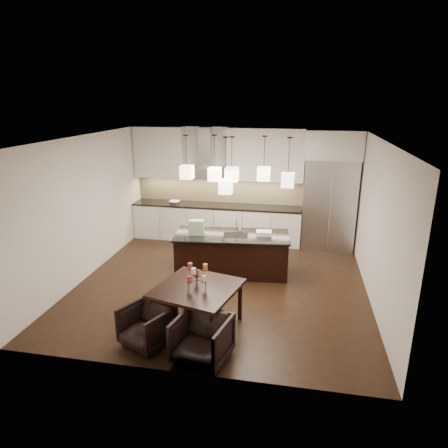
% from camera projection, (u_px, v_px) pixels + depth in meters
% --- Properties ---
extents(floor, '(5.50, 5.50, 0.02)m').
position_uv_depth(floor, '(222.00, 283.00, 7.87)').
color(floor, black).
rests_on(floor, ground).
extents(ceiling, '(5.50, 5.50, 0.02)m').
position_uv_depth(ceiling, '(222.00, 138.00, 7.02)').
color(ceiling, white).
rests_on(ceiling, wall_back).
extents(wall_back, '(5.50, 0.02, 2.80)m').
position_uv_depth(wall_back, '(243.00, 184.00, 10.03)').
color(wall_back, silver).
rests_on(wall_back, ground).
extents(wall_front, '(5.50, 0.02, 2.80)m').
position_uv_depth(wall_front, '(179.00, 277.00, 4.86)').
color(wall_front, silver).
rests_on(wall_front, ground).
extents(wall_left, '(0.02, 5.50, 2.80)m').
position_uv_depth(wall_left, '(86.00, 207.00, 7.94)').
color(wall_left, silver).
rests_on(wall_left, ground).
extents(wall_right, '(0.02, 5.50, 2.80)m').
position_uv_depth(wall_right, '(377.00, 223.00, 6.95)').
color(wall_right, silver).
rests_on(wall_right, ground).
extents(refrigerator, '(1.20, 0.72, 2.15)m').
position_uv_depth(refrigerator, '(329.00, 205.00, 9.40)').
color(refrigerator, '#B7B7BA').
rests_on(refrigerator, floor).
extents(fridge_panel, '(1.26, 0.72, 0.65)m').
position_uv_depth(fridge_panel, '(334.00, 144.00, 8.97)').
color(fridge_panel, silver).
rests_on(fridge_panel, refrigerator).
extents(lower_cabinets, '(4.21, 0.62, 0.88)m').
position_uv_depth(lower_cabinets, '(216.00, 223.00, 10.12)').
color(lower_cabinets, silver).
rests_on(lower_cabinets, floor).
extents(countertop, '(4.21, 0.66, 0.04)m').
position_uv_depth(countertop, '(216.00, 206.00, 9.98)').
color(countertop, black).
rests_on(countertop, lower_cabinets).
extents(backsplash, '(4.21, 0.02, 0.63)m').
position_uv_depth(backsplash, '(219.00, 190.00, 10.16)').
color(backsplash, tan).
rests_on(backsplash, countertop).
extents(upper_cab_left, '(1.25, 0.35, 1.25)m').
position_uv_depth(upper_cab_left, '(159.00, 152.00, 9.99)').
color(upper_cab_left, silver).
rests_on(upper_cab_left, wall_back).
extents(upper_cab_right, '(1.85, 0.35, 1.25)m').
position_uv_depth(upper_cab_right, '(265.00, 155.00, 9.52)').
color(upper_cab_right, silver).
rests_on(upper_cab_right, wall_back).
extents(hood_canopy, '(0.90, 0.52, 0.24)m').
position_uv_depth(hood_canopy, '(204.00, 172.00, 9.83)').
color(hood_canopy, '#B7B7BA').
rests_on(hood_canopy, wall_back).
extents(hood_chimney, '(0.30, 0.28, 0.96)m').
position_uv_depth(hood_chimney, '(205.00, 147.00, 9.75)').
color(hood_chimney, '#B7B7BA').
rests_on(hood_chimney, hood_canopy).
extents(fruit_bowl, '(0.30, 0.30, 0.06)m').
position_uv_depth(fruit_bowl, '(175.00, 202.00, 10.11)').
color(fruit_bowl, silver).
rests_on(fruit_bowl, countertop).
extents(island_body, '(2.32, 1.12, 0.79)m').
position_uv_depth(island_body, '(232.00, 254.00, 8.23)').
color(island_body, black).
rests_on(island_body, floor).
extents(island_top, '(2.40, 1.20, 0.04)m').
position_uv_depth(island_top, '(232.00, 235.00, 8.10)').
color(island_top, black).
rests_on(island_top, island_body).
extents(faucet, '(0.11, 0.22, 0.34)m').
position_uv_depth(faucet, '(237.00, 225.00, 8.12)').
color(faucet, silver).
rests_on(faucet, island_top).
extents(tote_bag, '(0.32, 0.19, 0.30)m').
position_uv_depth(tote_bag, '(197.00, 227.00, 8.06)').
color(tote_bag, '#1C6538').
rests_on(tote_bag, island_top).
extents(food_container, '(0.33, 0.25, 0.09)m').
position_uv_depth(food_container, '(264.00, 233.00, 8.05)').
color(food_container, silver).
rests_on(food_container, island_top).
extents(dining_table, '(1.43, 1.43, 0.71)m').
position_uv_depth(dining_table, '(197.00, 307.00, 6.24)').
color(dining_table, black).
rests_on(dining_table, floor).
extents(candelabra, '(0.41, 0.41, 0.41)m').
position_uv_depth(candelabra, '(197.00, 274.00, 6.07)').
color(candelabra, black).
rests_on(candelabra, dining_table).
extents(candle_a, '(0.09, 0.09, 0.09)m').
position_uv_depth(candle_a, '(204.00, 278.00, 6.03)').
color(candle_a, '#F3E6B6').
rests_on(candle_a, candelabra).
extents(candle_b, '(0.09, 0.09, 0.09)m').
position_uv_depth(candle_b, '(197.00, 273.00, 6.21)').
color(candle_b, '#BD5029').
rests_on(candle_b, candelabra).
extents(candle_c, '(0.09, 0.09, 0.09)m').
position_uv_depth(candle_c, '(189.00, 279.00, 6.01)').
color(candle_c, maroon).
rests_on(candle_c, candelabra).
extents(candle_d, '(0.09, 0.09, 0.09)m').
position_uv_depth(candle_d, '(205.00, 267.00, 6.07)').
color(candle_d, '#BD5029').
rests_on(candle_d, candelabra).
extents(candle_e, '(0.09, 0.09, 0.09)m').
position_uv_depth(candle_e, '(190.00, 266.00, 6.10)').
color(candle_e, maroon).
rests_on(candle_e, candelabra).
extents(candle_f, '(0.09, 0.09, 0.09)m').
position_uv_depth(candle_f, '(194.00, 271.00, 5.92)').
color(candle_f, '#F3E6B6').
rests_on(candle_f, candelabra).
extents(armchair_left, '(0.88, 0.89, 0.61)m').
position_uv_depth(armchair_left, '(147.00, 326.00, 5.83)').
color(armchair_left, black).
rests_on(armchair_left, floor).
extents(armchair_right, '(0.85, 0.86, 0.66)m').
position_uv_depth(armchair_right, '(202.00, 339.00, 5.46)').
color(armchair_right, black).
rests_on(armchair_right, floor).
extents(pendant_a, '(0.24, 0.24, 0.26)m').
position_uv_depth(pendant_a, '(187.00, 172.00, 7.88)').
color(pendant_a, beige).
rests_on(pendant_a, ceiling).
extents(pendant_b, '(0.24, 0.24, 0.26)m').
position_uv_depth(pendant_b, '(215.00, 174.00, 7.93)').
color(pendant_b, beige).
rests_on(pendant_b, ceiling).
extents(pendant_c, '(0.24, 0.24, 0.26)m').
position_uv_depth(pendant_c, '(232.00, 174.00, 7.56)').
color(pendant_c, beige).
rests_on(pendant_c, ceiling).
extents(pendant_d, '(0.24, 0.24, 0.26)m').
position_uv_depth(pendant_d, '(264.00, 174.00, 7.70)').
color(pendant_d, beige).
rests_on(pendant_d, ceiling).
extents(pendant_e, '(0.24, 0.24, 0.26)m').
position_uv_depth(pendant_e, '(288.00, 180.00, 7.47)').
color(pendant_e, beige).
rests_on(pendant_e, ceiling).
extents(pendant_f, '(0.24, 0.24, 0.26)m').
position_uv_depth(pendant_f, '(226.00, 187.00, 7.57)').
color(pendant_f, beige).
rests_on(pendant_f, ceiling).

